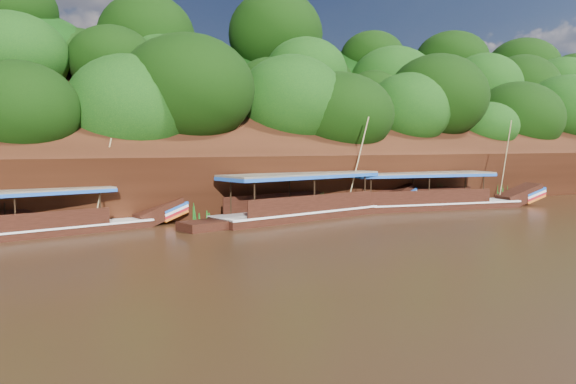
# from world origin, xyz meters

# --- Properties ---
(ground) EXTENTS (160.00, 160.00, 0.00)m
(ground) POSITION_xyz_m (0.00, 0.00, 0.00)
(ground) COLOR black
(ground) RESTS_ON ground
(riverbank) EXTENTS (120.00, 30.06, 19.40)m
(riverbank) POSITION_xyz_m (-0.01, 22.73, 1.89)
(riverbank) COLOR black
(riverbank) RESTS_ON ground
(boat_0) EXTENTS (15.73, 4.95, 6.56)m
(boat_0) POSITION_xyz_m (11.53, 7.46, 0.57)
(boat_0) COLOR black
(boat_0) RESTS_ON ground
(boat_1) EXTENTS (15.96, 5.27, 6.68)m
(boat_1) POSITION_xyz_m (2.01, 7.90, 0.62)
(boat_1) COLOR black
(boat_1) RESTS_ON ground
(boat_2) EXTENTS (14.59, 4.60, 5.19)m
(boat_2) POSITION_xyz_m (-13.74, 8.47, 0.52)
(boat_2) COLOR black
(boat_2) RESTS_ON ground
(reeds) EXTENTS (50.41, 2.51, 1.79)m
(reeds) POSITION_xyz_m (-3.39, 9.67, 0.84)
(reeds) COLOR #185B16
(reeds) RESTS_ON ground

